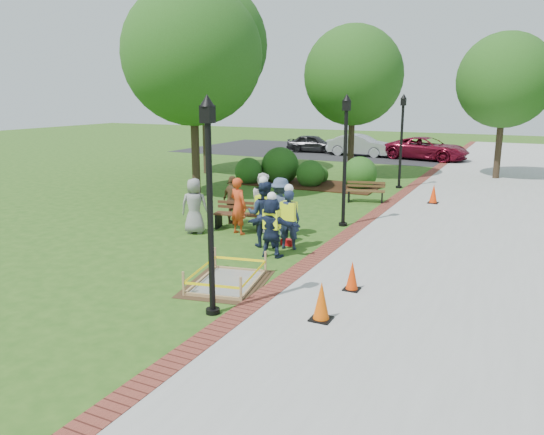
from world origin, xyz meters
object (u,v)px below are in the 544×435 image
at_px(hivis_worker_b, 289,217).
at_px(wet_concrete_pad, 227,274).
at_px(hivis_worker_c, 263,212).
at_px(bench_near, 239,221).
at_px(cone_front, 321,302).
at_px(lamp_near, 210,191).
at_px(hivis_worker_a, 272,225).

bearing_deg(hivis_worker_b, wet_concrete_pad, -91.85).
xyz_separation_m(hivis_worker_b, hivis_worker_c, (-0.76, -0.06, 0.08)).
height_order(bench_near, cone_front, bench_near).
relative_size(cone_front, hivis_worker_b, 0.43).
bearing_deg(wet_concrete_pad, hivis_worker_c, 101.82).
distance_m(bench_near, lamp_near, 7.10).
height_order(hivis_worker_b, hivis_worker_c, hivis_worker_c).
bearing_deg(lamp_near, hivis_worker_c, 105.08).
relative_size(wet_concrete_pad, hivis_worker_b, 1.40).
bearing_deg(hivis_worker_b, hivis_worker_c, -175.46).
xyz_separation_m(cone_front, lamp_near, (-2.06, -0.62, 2.10)).
xyz_separation_m(bench_near, cone_front, (4.93, -5.48, 0.11)).
distance_m(hivis_worker_a, hivis_worker_b, 0.87).
height_order(cone_front, hivis_worker_c, hivis_worker_c).
relative_size(bench_near, lamp_near, 0.39).
xyz_separation_m(lamp_near, hivis_worker_a, (-0.61, 3.90, -1.60)).
xyz_separation_m(bench_near, hivis_worker_a, (2.26, -2.20, 0.61)).
relative_size(bench_near, hivis_worker_b, 0.90).
bearing_deg(hivis_worker_c, cone_front, -50.82).
relative_size(wet_concrete_pad, hivis_worker_a, 1.46).
distance_m(bench_near, hivis_worker_a, 3.22).
bearing_deg(hivis_worker_c, hivis_worker_a, -50.64).
bearing_deg(wet_concrete_pad, hivis_worker_b, 88.15).
bearing_deg(lamp_near, hivis_worker_a, 98.87).
distance_m(cone_front, hivis_worker_a, 4.26).
bearing_deg(bench_near, hivis_worker_b, -29.55).
bearing_deg(bench_near, cone_front, -48.02).
bearing_deg(hivis_worker_c, hivis_worker_b, 4.54).
height_order(wet_concrete_pad, hivis_worker_a, hivis_worker_a).
height_order(lamp_near, hivis_worker_a, lamp_near).
bearing_deg(bench_near, hivis_worker_c, -41.09).
bearing_deg(cone_front, wet_concrete_pad, 160.37).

